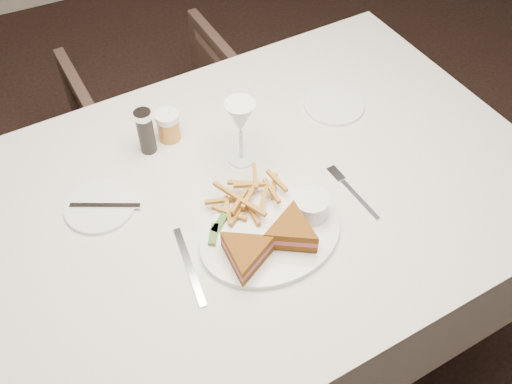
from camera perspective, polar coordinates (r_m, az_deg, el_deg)
name	(u,v)px	position (r m, az deg, el deg)	size (l,w,h in m)	color
ground	(282,369)	(1.92, 2.63, -17.28)	(5.00, 5.00, 0.00)	black
table	(248,278)	(1.63, -0.77, -8.56)	(1.42, 0.95, 0.75)	silver
chair_far	(163,115)	(2.22, -9.25, 7.59)	(0.58, 0.54, 0.60)	#443129
table_setting	(251,196)	(1.27, -0.54, -0.40)	(0.82, 0.58, 0.18)	white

